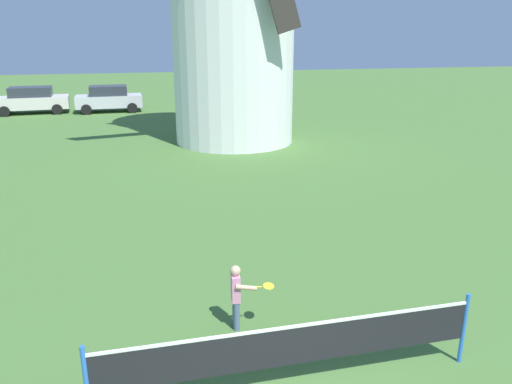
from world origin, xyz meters
TOP-DOWN VIEW (x-y plane):
  - tennis_net at (0.30, 1.89)m, footprint 5.17×0.06m
  - player_far at (-0.10, 3.51)m, footprint 0.67×0.50m
  - parked_car_cream at (-7.49, 28.45)m, footprint 4.26×2.11m
  - parked_car_silver at (-3.06, 28.07)m, footprint 3.91×1.98m

SIDE VIEW (x-z plane):
  - player_far at x=-0.10m, z-range 0.08..1.17m
  - tennis_net at x=0.30m, z-range 0.13..1.23m
  - parked_car_silver at x=-3.06m, z-range 0.03..1.59m
  - parked_car_cream at x=-7.49m, z-range 0.03..1.59m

